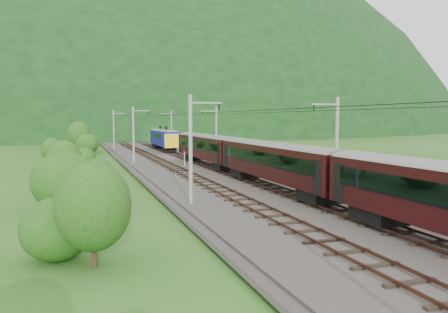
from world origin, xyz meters
name	(u,v)px	position (x,y,z in m)	size (l,w,h in m)	color
ground	(268,202)	(0.00, 0.00, 0.00)	(600.00, 600.00, 0.00)	#2B4E18
railbed	(226,183)	(0.00, 10.00, 0.15)	(14.00, 220.00, 0.30)	#38332D
track_left	(202,182)	(-2.40, 10.00, 0.37)	(2.40, 220.00, 0.27)	#512D22
track_right	(248,180)	(2.40, 10.00, 0.37)	(2.40, 220.00, 0.27)	#512D22
catenary_left	(134,133)	(-6.12, 32.00, 4.50)	(2.54, 192.28, 8.00)	gray
catenary_right	(216,132)	(6.12, 32.00, 4.50)	(2.54, 192.28, 8.00)	gray
overhead_wires	(226,113)	(0.00, 10.00, 7.10)	(4.83, 198.00, 0.03)	black
mountain_main	(97,129)	(0.00, 260.00, 0.00)	(504.00, 360.00, 244.00)	black
train	(274,155)	(2.40, 3.83, 3.33)	(2.79, 110.94, 4.84)	black
hazard_post_near	(185,161)	(-0.46, 25.11, 1.02)	(0.15, 0.15, 1.44)	red
hazard_post_far	(185,157)	(0.60, 29.43, 1.09)	(0.17, 0.17, 1.59)	red
signal	(123,142)	(-4.05, 67.27, 1.45)	(0.22, 0.22, 1.96)	black
vegetation_left	(72,164)	(-14.47, 10.72, 2.45)	(11.92, 145.50, 6.85)	#204412
vegetation_right	(327,166)	(12.21, 10.85, 1.27)	(7.12, 99.53, 2.83)	#204412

